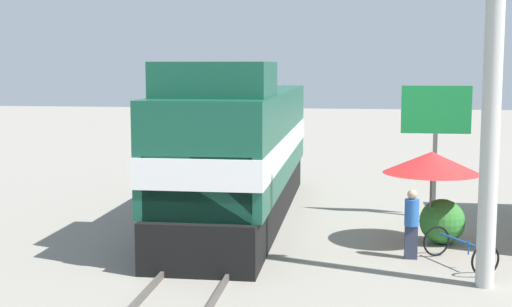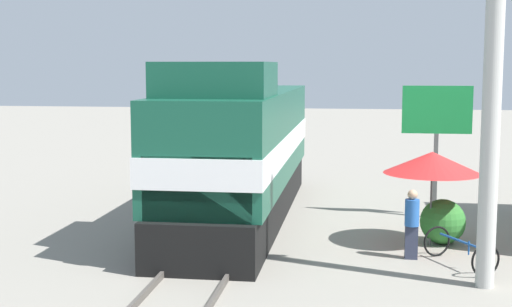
# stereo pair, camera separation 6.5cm
# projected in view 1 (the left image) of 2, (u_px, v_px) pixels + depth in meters

# --- Properties ---
(ground_plane) EXTENTS (120.00, 120.00, 0.00)m
(ground_plane) POSITION_uv_depth(u_px,v_px,m) (211.00, 258.00, 17.11)
(ground_plane) COLOR gray
(rail_near) EXTENTS (0.08, 31.87, 0.15)m
(rail_near) POSITION_uv_depth(u_px,v_px,m) (182.00, 254.00, 17.19)
(rail_near) COLOR #4C4742
(rail_near) RESTS_ON ground_plane
(rail_far) EXTENTS (0.08, 31.87, 0.15)m
(rail_far) POSITION_uv_depth(u_px,v_px,m) (240.00, 256.00, 17.00)
(rail_far) COLOR #4C4742
(rail_far) RESTS_ON ground_plane
(locomotive) EXTENTS (2.92, 12.75, 4.68)m
(locomotive) POSITION_uv_depth(u_px,v_px,m) (239.00, 151.00, 21.06)
(locomotive) COLOR black
(locomotive) RESTS_ON ground_plane
(utility_pole) EXTENTS (1.80, 0.38, 8.11)m
(utility_pole) POSITION_uv_depth(u_px,v_px,m) (492.00, 89.00, 14.39)
(utility_pole) COLOR #B2B2AD
(utility_pole) RESTS_ON ground_plane
(vendor_umbrella) EXTENTS (2.46, 2.46, 2.43)m
(vendor_umbrella) POSITION_uv_depth(u_px,v_px,m) (432.00, 162.00, 18.03)
(vendor_umbrella) COLOR #4C4C4C
(vendor_umbrella) RESTS_ON ground_plane
(billboard_sign) EXTENTS (2.05, 0.12, 4.00)m
(billboard_sign) POSITION_uv_depth(u_px,v_px,m) (436.00, 119.00, 21.28)
(billboard_sign) COLOR #595959
(billboard_sign) RESTS_ON ground_plane
(shrub_cluster) EXTENTS (1.17, 1.17, 1.17)m
(shrub_cluster) POSITION_uv_depth(u_px,v_px,m) (442.00, 221.00, 18.42)
(shrub_cluster) COLOR #2D722D
(shrub_cluster) RESTS_ON ground_plane
(person_bystander) EXTENTS (0.34, 0.34, 1.68)m
(person_bystander) POSITION_uv_depth(u_px,v_px,m) (412.00, 221.00, 16.93)
(person_bystander) COLOR #2D3347
(person_bystander) RESTS_ON ground_plane
(bicycle) EXTENTS (1.55, 1.99, 0.75)m
(bicycle) POSITION_uv_depth(u_px,v_px,m) (460.00, 250.00, 16.38)
(bicycle) COLOR black
(bicycle) RESTS_ON ground_plane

